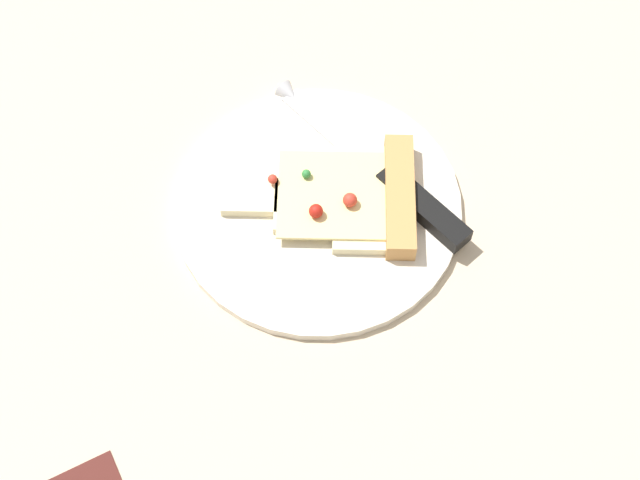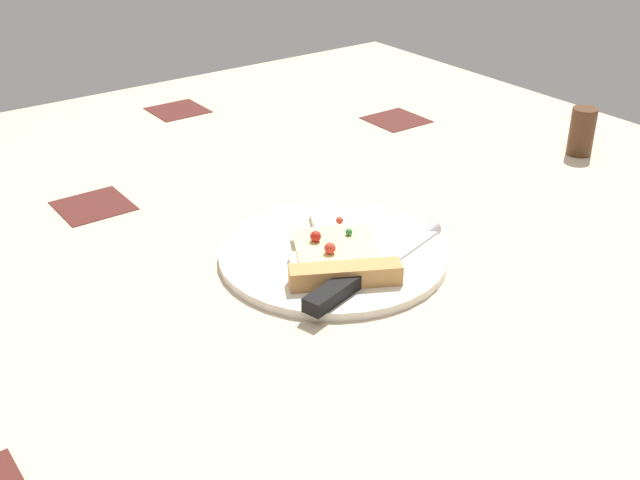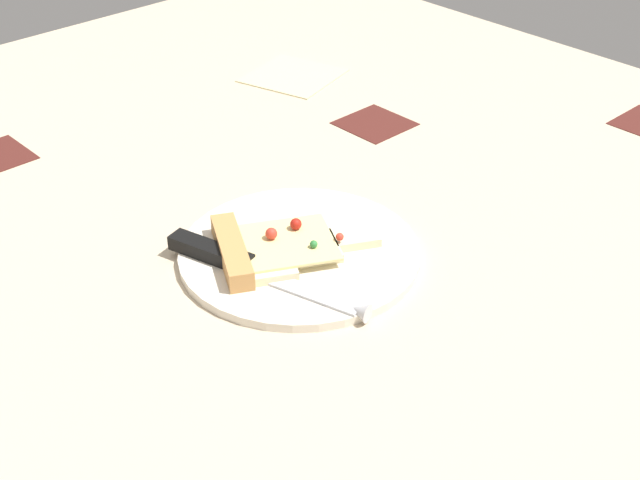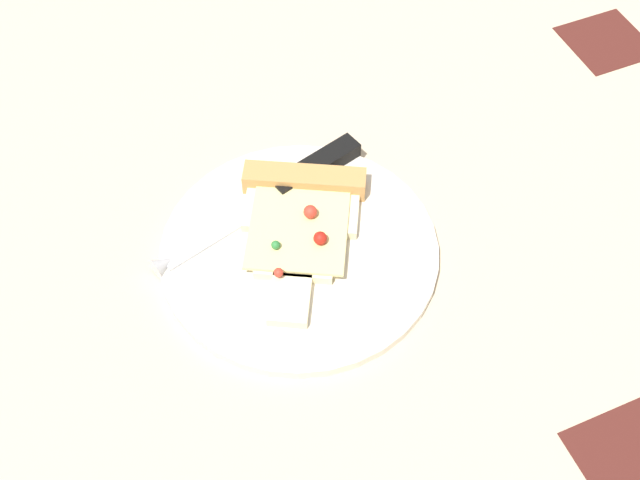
{
  "view_description": "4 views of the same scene",
  "coord_description": "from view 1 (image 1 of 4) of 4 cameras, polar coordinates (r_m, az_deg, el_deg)",
  "views": [
    {
      "loc": [
        -19.36,
        -31.84,
        72.26
      ],
      "look_at": [
        -1.69,
        2.82,
        1.51
      ],
      "focal_mm": 51.26,
      "sensor_mm": 36.0,
      "label": 1
    },
    {
      "loc": [
        63.08,
        -41.16,
        44.71
      ],
      "look_at": [
        -1.64,
        5.94,
        1.88
      ],
      "focal_mm": 44.21,
      "sensor_mm": 36.0,
      "label": 2
    },
    {
      "loc": [
        52.1,
        65.42,
        54.24
      ],
      "look_at": [
        -0.42,
        9.4,
        3.31
      ],
      "focal_mm": 49.2,
      "sensor_mm": 36.0,
      "label": 3
    },
    {
      "loc": [
        -43.62,
        23.14,
        65.15
      ],
      "look_at": [
        -1.53,
        5.11,
        3.39
      ],
      "focal_mm": 47.46,
      "sensor_mm": 36.0,
      "label": 4
    }
  ],
  "objects": [
    {
      "name": "plate",
      "position": [
        0.84,
        0.13,
        2.26
      ],
      "size": [
        26.27,
        26.27,
        1.01
      ],
      "primitive_type": "cylinder",
      "color": "silver",
      "rests_on": "ground_plane"
    },
    {
      "name": "knife",
      "position": [
        0.84,
        4.21,
        3.95
      ],
      "size": [
        8.57,
        23.66,
        2.45
      ],
      "rotation": [
        0.0,
        0.0,
        0.28
      ],
      "color": "silver",
      "rests_on": "plate"
    },
    {
      "name": "pizza_slice",
      "position": [
        0.83,
        1.93,
        2.68
      ],
      "size": [
        19.02,
        15.15,
        2.6
      ],
      "rotation": [
        0.0,
        0.0,
        1.08
      ],
      "color": "beige",
      "rests_on": "plate"
    },
    {
      "name": "ground_plane",
      "position": [
        0.83,
        1.92,
        -2.06
      ],
      "size": [
        149.5,
        149.5,
        3.0
      ],
      "color": "#C6B293",
      "rests_on": "ground"
    }
  ]
}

